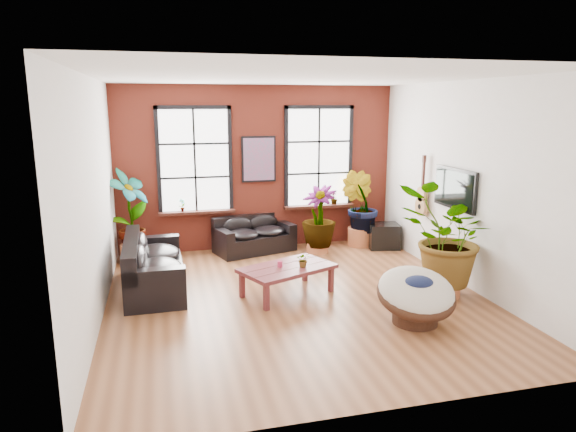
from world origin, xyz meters
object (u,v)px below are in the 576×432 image
sofa_left (151,266)px  papasan_chair (416,294)px  coffee_table (287,270)px  sofa_back (254,235)px

sofa_left → papasan_chair: size_ratio=1.79×
papasan_chair → coffee_table: bearing=140.6°
sofa_back → sofa_left: 2.82m
sofa_back → coffee_table: 2.69m
sofa_left → papasan_chair: 4.41m
papasan_chair → sofa_left: bearing=153.6°
coffee_table → sofa_back: bearing=67.9°
sofa_left → coffee_table: sofa_left is taller
coffee_table → papasan_chair: 2.17m
coffee_table → papasan_chair: (1.52, -1.56, 0.01)m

